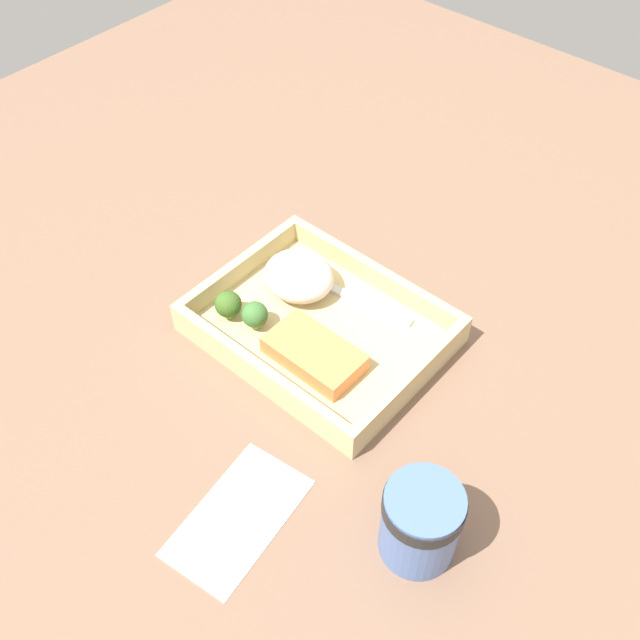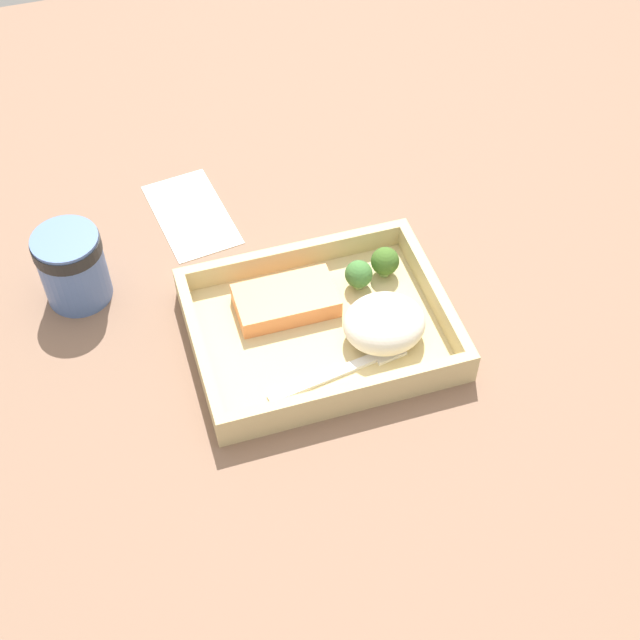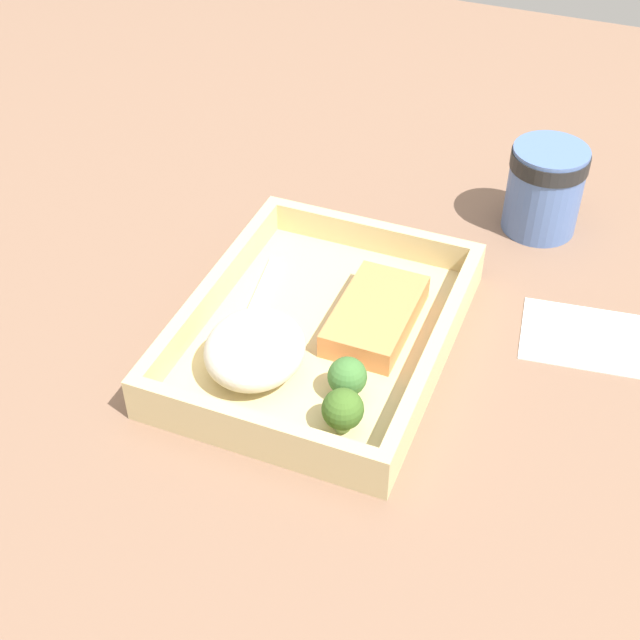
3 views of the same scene
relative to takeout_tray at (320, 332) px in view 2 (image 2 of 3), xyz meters
The scene contains 10 objects.
ground_plane 1.60cm from the takeout_tray, ahead, with size 160.00×160.00×2.00cm, color #7D5D49.
takeout_tray is the anchor object (origin of this frame).
tray_rim 2.06cm from the takeout_tray, ahead, with size 28.06×21.84×2.92cm.
salmon_fillet 5.22cm from the takeout_tray, 123.39° to the left, with size 11.24×6.36×2.31cm, color #E5844A.
mashed_potatoes 7.62cm from the takeout_tray, 27.13° to the right, with size 8.99×8.15×4.72cm, color silver.
broccoli_floret_1 11.47cm from the takeout_tray, 30.81° to the left, with size 3.28×3.28×3.77cm.
broccoli_floret_2 8.13cm from the takeout_tray, 38.16° to the left, with size 3.18×3.18×3.63cm.
fork 6.38cm from the takeout_tray, 81.04° to the right, with size 15.86×4.12×0.44cm.
paper_cup 28.76cm from the takeout_tray, 150.17° to the left, with size 7.62×7.62×9.10cm.
receipt_slip 25.34cm from the takeout_tray, 112.34° to the left, with size 8.39×15.07×0.24cm, color white.
Camera 2 is at (-18.49, -59.58, 77.04)cm, focal length 50.00 mm.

